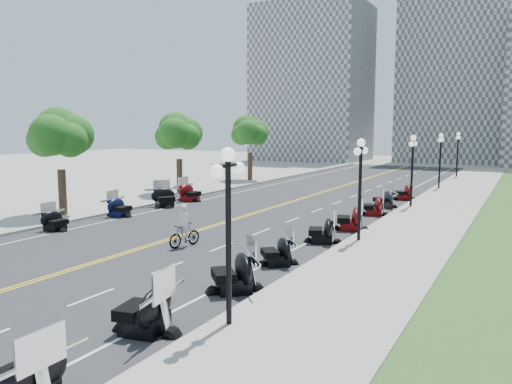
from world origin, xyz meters
The scene contains 49 objects.
ground centered at (0.00, 0.00, 0.00)m, with size 160.00×160.00×0.00m, color gray.
road centered at (0.00, 10.00, 0.00)m, with size 16.00×90.00×0.01m, color #333335.
centerline_yellow_a centered at (-0.12, 10.00, 0.01)m, with size 0.12×90.00×0.00m, color yellow.
centerline_yellow_b centered at (0.12, 10.00, 0.01)m, with size 0.12×90.00×0.00m, color yellow.
edge_line_north centered at (6.40, 10.00, 0.01)m, with size 0.12×90.00×0.00m, color white.
edge_line_south centered at (-6.40, 10.00, 0.01)m, with size 0.12×90.00×0.00m, color white.
lane_dash_4 centered at (3.20, -8.00, 0.01)m, with size 0.12×2.00×0.00m, color white.
lane_dash_5 centered at (3.20, -4.00, 0.01)m, with size 0.12×2.00×0.00m, color white.
lane_dash_6 centered at (3.20, 0.00, 0.01)m, with size 0.12×2.00×0.00m, color white.
lane_dash_7 centered at (3.20, 4.00, 0.01)m, with size 0.12×2.00×0.00m, color white.
lane_dash_8 centered at (3.20, 8.00, 0.01)m, with size 0.12×2.00×0.00m, color white.
lane_dash_9 centered at (3.20, 12.00, 0.01)m, with size 0.12×2.00×0.00m, color white.
lane_dash_10 centered at (3.20, 16.00, 0.01)m, with size 0.12×2.00×0.00m, color white.
lane_dash_11 centered at (3.20, 20.00, 0.01)m, with size 0.12×2.00×0.00m, color white.
lane_dash_12 centered at (3.20, 24.00, 0.01)m, with size 0.12×2.00×0.00m, color white.
lane_dash_13 centered at (3.20, 28.00, 0.01)m, with size 0.12×2.00×0.00m, color white.
lane_dash_14 centered at (3.20, 32.00, 0.01)m, with size 0.12×2.00×0.00m, color white.
lane_dash_15 centered at (3.20, 36.00, 0.01)m, with size 0.12×2.00×0.00m, color white.
lane_dash_16 centered at (3.20, 40.00, 0.01)m, with size 0.12×2.00×0.00m, color white.
lane_dash_17 centered at (3.20, 44.00, 0.01)m, with size 0.12×2.00×0.00m, color white.
lane_dash_18 centered at (3.20, 48.00, 0.01)m, with size 0.12×2.00×0.00m, color white.
lane_dash_19 centered at (3.20, 52.00, 0.01)m, with size 0.12×2.00×0.00m, color white.
sidewalk_north centered at (10.50, 10.00, 0.07)m, with size 5.00×90.00×0.15m, color #9E9991.
sidewalk_south centered at (-10.50, 10.00, 0.07)m, with size 5.00×90.00×0.15m, color #9E9991.
distant_block_a centered at (-18.00, 62.00, 13.00)m, with size 18.00×14.00×26.00m, color gray.
distant_block_b centered at (4.00, 68.00, 15.00)m, with size 16.00×12.00×30.00m, color gray.
street_lamp_1 centered at (8.60, -8.00, 2.60)m, with size 0.50×1.20×4.90m, color black, non-canonical shape.
street_lamp_2 centered at (8.60, 4.00, 2.60)m, with size 0.50×1.20×4.90m, color black, non-canonical shape.
street_lamp_3 centered at (8.60, 16.00, 2.60)m, with size 0.50×1.20×4.90m, color black, non-canonical shape.
street_lamp_4 centered at (8.60, 28.00, 2.60)m, with size 0.50×1.20×4.90m, color black, non-canonical shape.
street_lamp_5 centered at (8.60, 40.00, 2.60)m, with size 0.50×1.20×4.90m, color black, non-canonical shape.
tree_2 centered at (-10.00, 2.00, 4.75)m, with size 4.80×4.80×9.20m, color #235619, non-canonical shape.
tree_3 centered at (-10.00, 14.00, 4.75)m, with size 4.80×4.80×9.20m, color #235619, non-canonical shape.
tree_4 centered at (-10.00, 26.00, 4.75)m, with size 4.80×4.80×9.20m, color #235619, non-canonical shape.
motorcycle_n_2 centered at (7.05, -13.34, 0.70)m, with size 2.01×2.01×1.41m, color black, non-canonical shape.
motorcycle_n_3 centered at (6.71, -9.36, 0.75)m, with size 2.16×2.16×1.51m, color black, non-canonical shape.
motorcycle_n_4 centered at (7.06, -5.23, 0.77)m, with size 2.21×2.21×1.54m, color black, non-canonical shape.
motorcycle_n_5 centered at (6.87, -1.51, 0.65)m, with size 1.87×1.87×1.31m, color black, non-canonical shape.
motorcycle_n_6 centered at (7.02, 3.15, 0.70)m, with size 2.01×2.01×1.41m, color black, non-canonical shape.
motorcycle_n_7 centered at (7.26, 6.69, 0.76)m, with size 2.16×2.16×1.51m, color #590A0C, non-canonical shape.
motorcycle_n_8 centered at (7.10, 11.98, 0.69)m, with size 1.98×1.98×1.38m, color #590A0C, non-canonical shape.
motorcycle_n_9 centered at (6.89, 15.29, 0.70)m, with size 2.00×2.00×1.40m, color black, non-canonical shape.
motorcycle_n_10 centered at (7.23, 19.90, 0.68)m, with size 1.95×1.95×1.36m, color #590A0C, non-canonical shape.
motorcycle_s_5 centered at (-6.84, -1.22, 0.62)m, with size 1.78×1.78×1.24m, color black, non-canonical shape.
motorcycle_s_6 centered at (-6.86, 3.71, 0.67)m, with size 1.92×1.92×1.35m, color black, non-canonical shape.
motorcycle_s_7 centered at (-6.87, 8.16, 0.76)m, with size 2.18×2.18×1.53m, color black, non-canonical shape.
motorcycle_s_8 centered at (-6.92, 11.25, 0.75)m, with size 2.14×2.14×1.50m, color #590A0C, non-canonical shape.
bicycle centered at (1.63, -0.79, 0.55)m, with size 0.52×1.84×1.11m, color #A51414.
cyclist_rider centered at (1.63, -0.79, 1.95)m, with size 0.61×0.40×1.68m, color silver.
Camera 1 is at (15.75, -19.39, 5.63)m, focal length 35.00 mm.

